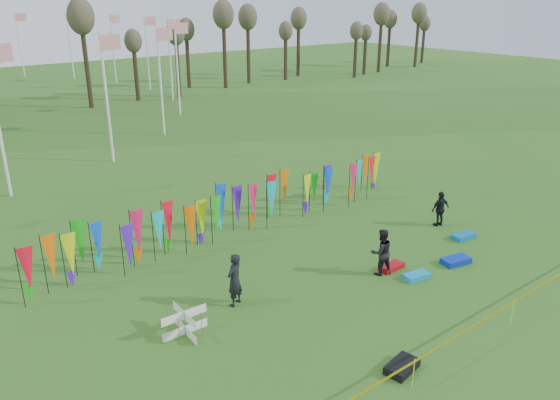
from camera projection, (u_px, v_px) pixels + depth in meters
ground at (405, 331)px, 17.25m from camera, size 160.00×160.00×0.00m
banner_row at (243, 206)px, 23.93m from camera, size 18.64×0.64×2.18m
caution_tape_near at (452, 340)px, 15.51m from camera, size 26.00×0.02×0.90m
tree_line at (298, 28)px, 65.93m from camera, size 53.92×1.92×7.84m
box_kite at (185, 323)px, 16.94m from camera, size 0.78×0.78×0.87m
person_left at (234, 280)px, 18.42m from camera, size 0.84×0.74×1.90m
person_mid at (381, 252)px, 20.50m from camera, size 1.00×0.77×1.82m
person_right at (440, 209)px, 24.85m from camera, size 1.05×0.71×1.65m
kite_bag_turquoise at (416, 276)px, 20.43m from camera, size 1.07×0.67×0.20m
kite_bag_blue at (456, 261)px, 21.57m from camera, size 1.24×0.81×0.24m
kite_bag_red at (391, 267)px, 21.13m from camera, size 1.07×0.51×0.19m
kite_bag_black at (402, 367)px, 15.43m from camera, size 1.14×0.79×0.24m
kite_bag_teal at (463, 236)px, 23.80m from camera, size 1.13×0.60×0.21m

